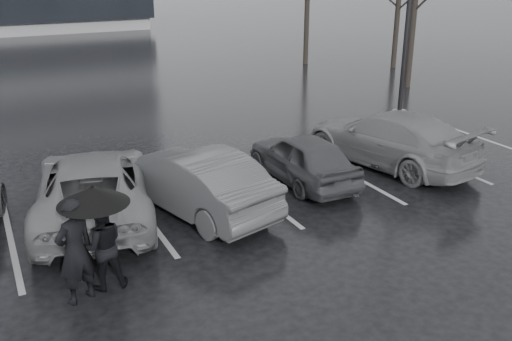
{
  "coord_description": "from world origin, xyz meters",
  "views": [
    {
      "loc": [
        -5.18,
        -9.27,
        5.44
      ],
      "look_at": [
        -0.02,
        1.0,
        1.1
      ],
      "focal_mm": 40.0,
      "sensor_mm": 36.0,
      "label": 1
    }
  ],
  "objects": [
    {
      "name": "ground",
      "position": [
        0.0,
        0.0,
        0.0
      ],
      "size": [
        160.0,
        160.0,
        0.0
      ],
      "primitive_type": "plane",
      "color": "black",
      "rests_on": "ground"
    },
    {
      "name": "car_main",
      "position": [
        2.02,
        2.4,
        0.63
      ],
      "size": [
        1.51,
        3.72,
        1.27
      ],
      "primitive_type": "imported",
      "rotation": [
        0.0,
        0.0,
        3.14
      ],
      "color": "black",
      "rests_on": "ground"
    },
    {
      "name": "car_west_a",
      "position": [
        -1.08,
        1.93,
        0.72
      ],
      "size": [
        2.67,
        4.65,
        1.45
      ],
      "primitive_type": "imported",
      "rotation": [
        0.0,
        0.0,
        3.42
      ],
      "color": "#2D2D2F",
      "rests_on": "ground"
    },
    {
      "name": "stall_stripes",
      "position": [
        -0.8,
        2.5,
        0.0
      ],
      "size": [
        19.72,
        5.0,
        0.0
      ],
      "color": "#969698",
      "rests_on": "ground"
    },
    {
      "name": "umbrella",
      "position": [
        -3.74,
        -0.53,
        1.81
      ],
      "size": [
        1.18,
        1.18,
        1.99
      ],
      "color": "black",
      "rests_on": "ground"
    },
    {
      "name": "car_west_b",
      "position": [
        -3.19,
        2.64,
        0.72
      ],
      "size": [
        3.42,
        5.55,
        1.43
      ],
      "primitive_type": "imported",
      "rotation": [
        0.0,
        0.0,
        2.93
      ],
      "color": "#4F4F52",
      "rests_on": "ground"
    },
    {
      "name": "pedestrian_right",
      "position": [
        -3.65,
        -0.37,
        0.8
      ],
      "size": [
        0.81,
        0.64,
        1.61
      ],
      "primitive_type": "imported",
      "rotation": [
        0.0,
        0.0,
        3.1
      ],
      "color": "black",
      "rests_on": "ground"
    },
    {
      "name": "car_east",
      "position": [
        4.81,
        2.44,
        0.74
      ],
      "size": [
        3.12,
        5.45,
        1.49
      ],
      "primitive_type": "imported",
      "rotation": [
        0.0,
        0.0,
        3.36
      ],
      "color": "#4F4F52",
      "rests_on": "ground"
    },
    {
      "name": "pedestrian_left",
      "position": [
        -4.12,
        -0.6,
        0.93
      ],
      "size": [
        0.8,
        0.68,
        1.85
      ],
      "primitive_type": "imported",
      "rotation": [
        0.0,
        0.0,
        3.56
      ],
      "color": "black",
      "rests_on": "ground"
    }
  ]
}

